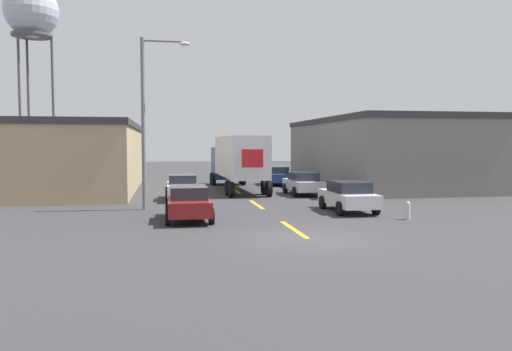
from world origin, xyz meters
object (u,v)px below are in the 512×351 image
object	(u,v)px
parked_car_left_far	(182,186)
water_tower	(31,13)
parked_car_right_mid	(303,183)
semi_truck	(237,159)
street_lamp	(148,112)
parked_car_right_near	(348,196)
parked_car_left_near	(188,202)
parked_car_right_far	(276,175)
fire_hydrant	(408,211)

from	to	relation	value
parked_car_left_far	water_tower	bearing A→B (deg)	117.69
parked_car_right_mid	semi_truck	bearing A→B (deg)	130.78
street_lamp	parked_car_right_near	bearing A→B (deg)	-14.72
parked_car_left_near	parked_car_right_near	bearing A→B (deg)	9.87
street_lamp	parked_car_left_far	bearing A→B (deg)	67.36
parked_car_right_mid	parked_car_left_near	distance (m)	12.61
semi_truck	water_tower	distance (m)	34.56
parked_car_right_near	water_tower	world-z (taller)	water_tower
parked_car_left_near	water_tower	xyz separation A→B (m)	(-15.51, 37.88, 17.14)
parked_car_left_far	parked_car_right_mid	world-z (taller)	same
water_tower	parked_car_right_mid	bearing A→B (deg)	-50.11
parked_car_left_near	semi_truck	bearing A→B (deg)	73.56
parked_car_right_far	parked_car_right_mid	xyz separation A→B (m)	(0.00, -8.17, 0.00)
parked_car_left_far	parked_car_right_near	world-z (taller)	same
semi_truck	parked_car_left_far	xyz separation A→B (m)	(-4.18, -5.85, -1.49)
water_tower	street_lamp	distance (m)	38.78
parked_car_right_far	parked_car_right_mid	distance (m)	8.17
parked_car_right_far	parked_car_left_near	bearing A→B (deg)	-114.11
fire_hydrant	parked_car_right_far	bearing A→B (deg)	94.96
street_lamp	parked_car_right_mid	bearing A→B (deg)	30.38
parked_car_right_near	parked_car_right_mid	world-z (taller)	same
water_tower	semi_truck	bearing A→B (deg)	-50.28
parked_car_right_mid	street_lamp	bearing A→B (deg)	-149.62
semi_truck	fire_hydrant	size ratio (longest dim) A/B	15.19
semi_truck	parked_car_right_far	size ratio (longest dim) A/B	2.92
street_lamp	fire_hydrant	xyz separation A→B (m)	(11.52, -5.55, -4.64)
fire_hydrant	parked_car_left_near	bearing A→B (deg)	170.78
semi_truck	parked_car_right_near	world-z (taller)	semi_truck
parked_car_right_far	parked_car_right_mid	world-z (taller)	same
parked_car_right_near	parked_car_right_mid	size ratio (longest dim) A/B	1.00
parked_car_right_mid	street_lamp	xyz separation A→B (m)	(-9.83, -5.76, 4.24)
parked_car_right_far	street_lamp	xyz separation A→B (m)	(-9.83, -13.93, 4.24)
parked_car_right_near	fire_hydrant	size ratio (longest dim) A/B	5.19
parked_car_right_far	street_lamp	bearing A→B (deg)	-125.19
semi_truck	street_lamp	world-z (taller)	street_lamp
parked_car_right_near	water_tower	xyz separation A→B (m)	(-23.53, 36.49, 17.14)
semi_truck	parked_car_left_far	bearing A→B (deg)	-126.88
water_tower	fire_hydrant	size ratio (longest dim) A/B	25.71
semi_truck	parked_car_right_near	xyz separation A→B (m)	(3.83, -12.78, -1.49)
water_tower	parked_car_right_near	bearing A→B (deg)	-57.19
parked_car_right_near	parked_car_left_near	world-z (taller)	same
parked_car_left_near	water_tower	distance (m)	44.38
semi_truck	parked_car_left_near	xyz separation A→B (m)	(-4.18, -14.18, -1.49)
street_lamp	fire_hydrant	world-z (taller)	street_lamp
parked_car_left_far	parked_car_right_near	xyz separation A→B (m)	(8.01, -6.93, 0.00)
parked_car_right_mid	water_tower	bearing A→B (deg)	129.89
parked_car_right_far	parked_car_right_near	xyz separation A→B (m)	(0.00, -16.51, 0.00)
parked_car_left_far	water_tower	xyz separation A→B (m)	(-15.51, 29.56, 17.14)
water_tower	fire_hydrant	xyz separation A→B (m)	(25.22, -39.46, -17.53)
parked_car_left_near	fire_hydrant	distance (m)	9.84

